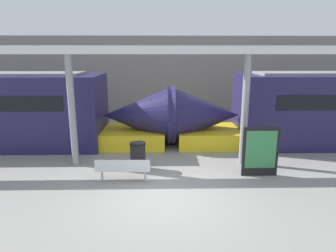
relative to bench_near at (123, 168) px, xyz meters
The scene contains 8 objects.
ground_plane 1.82m from the bench_near, 40.56° to the right, with size 60.00×60.00×0.00m, color gray.
station_wall 9.86m from the bench_near, 82.04° to the left, with size 56.00×0.20×5.00m, color gray.
bench_near is the anchor object (origin of this frame).
trash_bin 1.11m from the bench_near, 69.40° to the left, with size 0.56×0.56×0.98m.
poster_board 4.51m from the bench_near, ahead, with size 1.19×0.07×1.67m.
support_column_near 4.74m from the bench_near, 20.38° to the left, with size 0.25×0.25×3.96m, color gray.
support_column_far 2.92m from the bench_near, 141.13° to the left, with size 0.25×0.25×3.96m, color gray.
canopy_beam 5.78m from the bench_near, 20.38° to the left, with size 28.00×0.60×0.28m, color silver.
Camera 1 is at (-0.10, -7.76, 3.99)m, focal length 32.00 mm.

